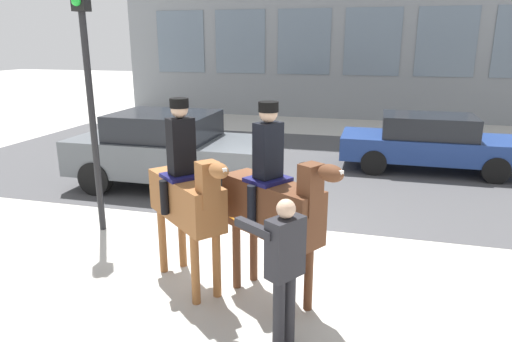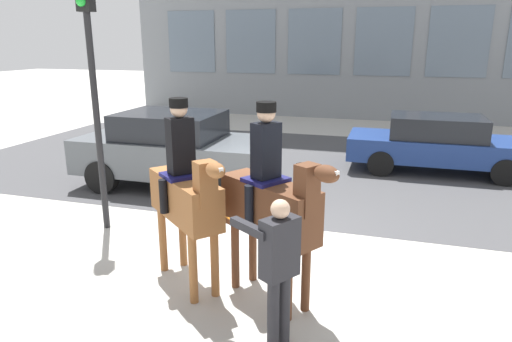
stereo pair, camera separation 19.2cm
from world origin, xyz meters
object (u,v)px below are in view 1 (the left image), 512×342
at_px(pedestrian_bystander, 283,263).
at_px(traffic_light, 86,61).
at_px(mounted_horse_lead, 187,194).
at_px(mounted_horse_companion, 274,203).
at_px(street_car_near_lane, 169,149).
at_px(street_car_far_lane, 430,142).

relative_size(pedestrian_bystander, traffic_light, 0.39).
xyz_separation_m(mounted_horse_lead, pedestrian_bystander, (1.50, -0.99, -0.30)).
xyz_separation_m(mounted_horse_companion, traffic_light, (-3.44, 1.44, 1.60)).
bearing_deg(mounted_horse_companion, traffic_light, -170.08).
relative_size(pedestrian_bystander, street_car_near_lane, 0.39).
bearing_deg(pedestrian_bystander, street_car_near_lane, -20.26).
bearing_deg(traffic_light, mounted_horse_companion, -22.72).
distance_m(street_car_far_lane, traffic_light, 8.46).
bearing_deg(pedestrian_bystander, street_car_far_lane, -72.14).
bearing_deg(traffic_light, pedestrian_bystander, -32.14).
relative_size(mounted_horse_companion, traffic_light, 0.58).
bearing_deg(street_car_far_lane, pedestrian_bystander, -105.50).
distance_m(pedestrian_bystander, street_car_far_lane, 8.26).
xyz_separation_m(mounted_horse_companion, street_car_near_lane, (-3.32, 4.02, -0.43)).
distance_m(mounted_horse_companion, pedestrian_bystander, 1.02).
distance_m(mounted_horse_lead, traffic_light, 3.10).
xyz_separation_m(street_car_far_lane, traffic_light, (-5.97, -5.60, 2.18)).
relative_size(mounted_horse_lead, street_car_far_lane, 0.57).
relative_size(mounted_horse_companion, pedestrian_bystander, 1.49).
relative_size(street_car_near_lane, traffic_light, 1.00).
bearing_deg(traffic_light, street_car_near_lane, 87.27).
height_order(mounted_horse_lead, street_car_far_lane, mounted_horse_lead).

